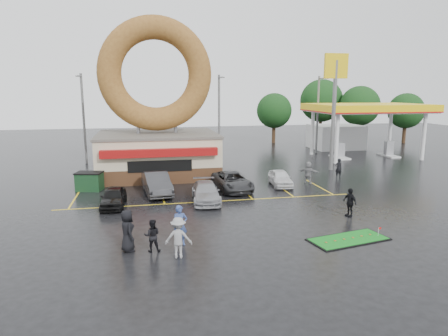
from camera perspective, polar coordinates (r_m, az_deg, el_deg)
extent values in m
plane|color=black|center=(23.68, -0.71, -7.02)|extent=(120.00, 120.00, 0.00)
cube|color=#472B19|center=(35.78, -9.35, 0.02)|extent=(10.00, 8.00, 1.20)
cube|color=beige|center=(35.49, -9.44, 2.79)|extent=(10.00, 8.00, 2.30)
cube|color=#59544C|center=(35.34, -9.50, 4.80)|extent=(10.20, 8.20, 0.20)
cube|color=maroon|center=(31.21, -9.15, 2.15)|extent=(9.00, 0.60, 0.60)
cylinder|color=slate|center=(35.26, -12.15, 5.83)|extent=(0.30, 0.30, 1.20)
cylinder|color=slate|center=(35.36, -6.93, 6.01)|extent=(0.30, 0.30, 1.20)
torus|color=brown|center=(35.17, -9.77, 13.08)|extent=(9.60, 2.00, 9.60)
cylinder|color=silver|center=(42.06, 15.81, 4.00)|extent=(0.40, 0.40, 5.00)
cylinder|color=silver|center=(47.47, 26.64, 4.00)|extent=(0.40, 0.40, 5.00)
cylinder|color=silver|center=(47.44, 12.51, 4.90)|extent=(0.40, 0.40, 5.00)
cylinder|color=silver|center=(52.29, 22.62, 4.86)|extent=(0.40, 0.40, 5.00)
cube|color=silver|center=(46.89, 19.80, 7.82)|extent=(12.00, 8.00, 0.50)
cube|color=yellow|center=(46.88, 19.82, 8.19)|extent=(12.30, 8.30, 0.70)
cube|color=#99999E|center=(45.82, 16.23, 2.50)|extent=(0.90, 0.60, 1.60)
cube|color=#99999E|center=(48.89, 22.48, 2.61)|extent=(0.90, 0.60, 1.60)
cube|color=silver|center=(53.29, 15.67, 4.32)|extent=(6.00, 5.00, 3.00)
cylinder|color=slate|center=(38.28, 15.37, 7.13)|extent=(0.36, 0.36, 10.00)
cube|color=yellow|center=(38.27, 15.72, 13.86)|extent=(2.20, 0.30, 2.20)
cylinder|color=slate|center=(42.62, -19.40, 6.58)|extent=(0.24, 0.24, 9.00)
cylinder|color=slate|center=(41.56, -19.96, 12.25)|extent=(0.12, 2.00, 0.12)
cube|color=slate|center=(40.57, -20.16, 12.22)|extent=(0.40, 0.18, 0.12)
cylinder|color=slate|center=(43.98, -0.71, 7.32)|extent=(0.24, 0.24, 9.00)
cylinder|color=slate|center=(42.93, -0.47, 12.83)|extent=(0.12, 2.00, 0.12)
cube|color=slate|center=(41.95, -0.20, 12.81)|extent=(0.40, 0.18, 0.12)
cylinder|color=slate|center=(48.60, 13.22, 7.38)|extent=(0.24, 0.24, 9.00)
cylinder|color=slate|center=(47.63, 13.95, 12.34)|extent=(0.12, 2.00, 0.12)
cube|color=slate|center=(46.73, 14.48, 12.28)|extent=(0.40, 0.18, 0.12)
cylinder|color=#332114|center=(60.52, 18.60, 4.85)|extent=(0.50, 0.50, 2.88)
sphere|color=black|center=(60.27, 18.82, 8.40)|extent=(5.60, 5.60, 5.60)
cylinder|color=#332114|center=(62.12, 24.33, 4.42)|extent=(0.50, 0.50, 2.52)
sphere|color=black|center=(61.88, 24.57, 7.45)|extent=(4.90, 4.90, 4.90)
cylinder|color=#332114|center=(62.19, 13.56, 5.43)|extent=(0.50, 0.50, 3.24)
sphere|color=black|center=(61.95, 13.74, 9.33)|extent=(6.30, 6.30, 6.30)
cylinder|color=#332114|center=(57.42, 7.11, 4.85)|extent=(0.50, 0.50, 2.52)
sphere|color=black|center=(57.16, 7.18, 8.13)|extent=(4.90, 4.90, 4.90)
imported|color=black|center=(26.56, -15.51, -4.02)|extent=(1.66, 3.74, 1.25)
imported|color=#303033|center=(29.00, -9.58, -2.20)|extent=(2.22, 4.91, 1.56)
imported|color=#98989D|center=(26.78, -2.61, -3.48)|extent=(2.13, 4.51, 1.27)
imported|color=#2D2D2F|center=(29.80, 1.18, -1.90)|extent=(2.67, 5.04, 1.35)
imported|color=silver|center=(31.47, 8.04, -1.41)|extent=(1.84, 3.77, 1.24)
imported|color=navy|center=(19.41, -6.30, -8.15)|extent=(0.76, 0.55, 1.96)
imported|color=black|center=(18.90, -10.22, -9.47)|extent=(0.80, 0.64, 1.54)
imported|color=gray|center=(18.03, -6.53, -9.86)|extent=(1.32, 0.93, 1.86)
imported|color=black|center=(19.12, -13.65, -8.69)|extent=(0.91, 1.12, 1.97)
imported|color=black|center=(24.72, 17.52, -4.70)|extent=(0.68, 1.07, 1.70)
imported|color=gray|center=(32.68, 11.94, -0.61)|extent=(1.60, 1.44, 1.77)
imported|color=black|center=(35.33, 16.04, -0.04)|extent=(0.63, 0.44, 1.65)
cube|color=#173D1F|center=(31.37, -18.66, -1.88)|extent=(2.04, 1.60, 1.30)
cube|color=black|center=(21.17, 17.36, -9.70)|extent=(4.30, 2.52, 0.05)
cube|color=#13731C|center=(21.16, 17.37, -9.63)|extent=(4.08, 2.30, 0.03)
cylinder|color=silver|center=(21.96, 21.19, -8.50)|extent=(0.02, 0.02, 0.46)
cube|color=red|center=(21.94, 21.38, -8.03)|extent=(0.14, 0.01, 0.10)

